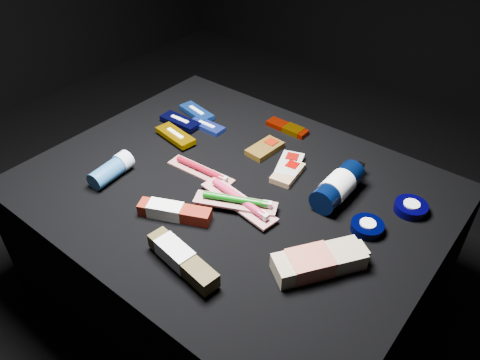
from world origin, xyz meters
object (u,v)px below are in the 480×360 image
Objects in this scene: deodorant_stick at (112,170)px; toothpaste_carton_red at (171,211)px; bodywash_bottle at (317,262)px; lotion_bottle at (338,187)px.

toothpaste_carton_red is at bearing -8.37° from deodorant_stick.
deodorant_stick is at bearing 152.59° from toothpaste_carton_red.
toothpaste_carton_red is at bearing -133.36° from bodywash_bottle.
deodorant_stick is at bearing -139.12° from bodywash_bottle.
lotion_bottle is at bearing 24.08° from toothpaste_carton_red.
lotion_bottle is 0.55m from deodorant_stick.
deodorant_stick reaches higher than bodywash_bottle.
bodywash_bottle reaches higher than toothpaste_carton_red.
lotion_bottle is at bearing 25.10° from deodorant_stick.
lotion_bottle is 1.64× the size of deodorant_stick.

